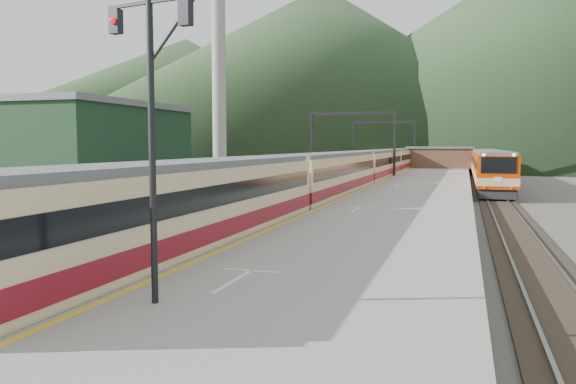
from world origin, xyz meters
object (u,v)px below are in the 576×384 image
(main_train, at_px, (375,166))
(second_train, at_px, (488,165))
(signal_mast, at_px, (151,104))
(worker, at_px, (34,238))

(main_train, distance_m, second_train, 12.71)
(signal_mast, xyz_separation_m, worker, (-8.93, 6.47, -4.24))
(main_train, distance_m, worker, 43.54)
(main_train, distance_m, signal_mast, 49.76)
(signal_mast, bearing_deg, main_train, 93.42)
(main_train, relative_size, signal_mast, 15.67)
(signal_mast, bearing_deg, worker, 144.07)
(worker, bearing_deg, main_train, -71.82)
(main_train, bearing_deg, worker, -97.87)
(worker, bearing_deg, signal_mast, 170.12)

